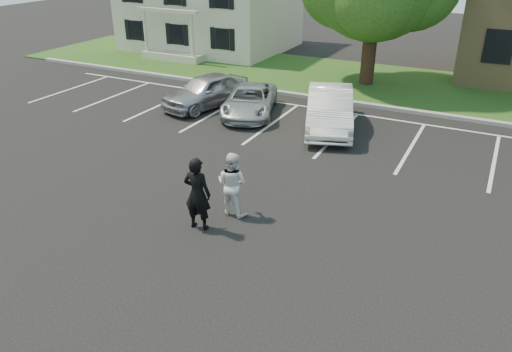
# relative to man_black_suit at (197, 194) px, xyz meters

# --- Properties ---
(ground_plane) EXTENTS (90.00, 90.00, 0.00)m
(ground_plane) POSITION_rel_man_black_suit_xyz_m (1.10, 0.16, -1.00)
(ground_plane) COLOR black
(ground_plane) RESTS_ON ground
(curb) EXTENTS (40.00, 0.30, 0.15)m
(curb) POSITION_rel_man_black_suit_xyz_m (1.10, 12.16, -0.93)
(curb) COLOR gray
(curb) RESTS_ON ground
(grass_strip) EXTENTS (44.00, 8.00, 0.08)m
(grass_strip) POSITION_rel_man_black_suit_xyz_m (1.10, 16.16, -0.96)
(grass_strip) COLOR #2C4C1D
(grass_strip) RESTS_ON ground
(stall_lines) EXTENTS (34.00, 5.36, 0.01)m
(stall_lines) POSITION_rel_man_black_suit_xyz_m (2.50, 9.12, -1.00)
(stall_lines) COLOR silver
(stall_lines) RESTS_ON ground
(man_black_suit) EXTENTS (0.78, 0.56, 2.01)m
(man_black_suit) POSITION_rel_man_black_suit_xyz_m (0.00, 0.00, 0.00)
(man_black_suit) COLOR black
(man_black_suit) RESTS_ON ground
(man_white_shirt) EXTENTS (0.91, 0.72, 1.82)m
(man_white_shirt) POSITION_rel_man_black_suit_xyz_m (0.42, 1.06, -0.10)
(man_white_shirt) COLOR silver
(man_white_shirt) RESTS_ON ground
(car_silver_west) EXTENTS (2.82, 4.60, 1.46)m
(car_silver_west) POSITION_rel_man_black_suit_xyz_m (-5.28, 8.85, -0.27)
(car_silver_west) COLOR #A7A7AC
(car_silver_west) RESTS_ON ground
(car_silver_minivan) EXTENTS (3.30, 4.77, 1.21)m
(car_silver_minivan) POSITION_rel_man_black_suit_xyz_m (-3.08, 8.82, -0.40)
(car_silver_minivan) COLOR #AAACB1
(car_silver_minivan) RESTS_ON ground
(car_white_sedan) EXTENTS (3.24, 5.19, 1.62)m
(car_white_sedan) POSITION_rel_man_black_suit_xyz_m (0.54, 8.67, -0.20)
(car_white_sedan) COLOR silver
(car_white_sedan) RESTS_ON ground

